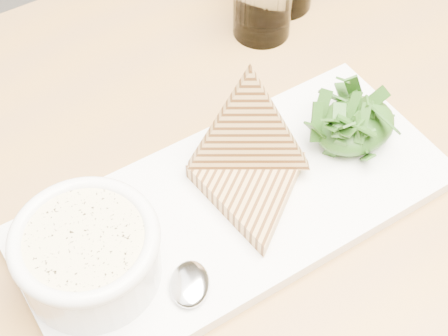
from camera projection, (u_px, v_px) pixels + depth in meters
table_top at (330, 163)px, 0.77m from camera, size 1.31×0.91×0.04m
table_leg_br at (400, 38)px, 1.46m from camera, size 0.06×0.06×0.70m
platter at (235, 206)px, 0.70m from camera, size 0.45×0.22×0.02m
soup_bowl at (90, 258)px, 0.62m from camera, size 0.13×0.13×0.05m
soup at (84, 240)px, 0.60m from camera, size 0.11×0.11×0.01m
bowl_rim at (84, 239)px, 0.60m from camera, size 0.13×0.13×0.01m
sandwich_flat at (252, 192)px, 0.69m from camera, size 0.20×0.20×0.02m
sandwich_lean at (249, 135)px, 0.69m from camera, size 0.19×0.19×0.16m
salad_base at (355, 125)px, 0.73m from camera, size 0.09×0.07×0.04m
arugula_pile at (356, 120)px, 0.73m from camera, size 0.11×0.10×0.05m
spoon_bowl at (190, 284)px, 0.63m from camera, size 0.06×0.06×0.01m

